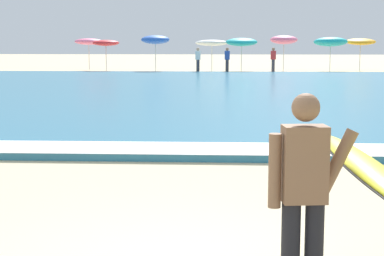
{
  "coord_description": "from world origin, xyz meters",
  "views": [
    {
      "loc": [
        0.4,
        -5.68,
        2.14
      ],
      "look_at": [
        0.02,
        1.65,
        1.1
      ],
      "focal_mm": 59.15,
      "sensor_mm": 36.0,
      "label": 1
    }
  ],
  "objects_px": {
    "beach_umbrella_2": "(155,40)",
    "beach_umbrella_3": "(212,43)",
    "beach_umbrella_7": "(360,42)",
    "beachgoer_near_row_right": "(198,60)",
    "beach_umbrella_6": "(331,42)",
    "surfer_with_board": "(336,182)",
    "beach_umbrella_5": "(284,40)",
    "beach_umbrella_4": "(242,42)",
    "beachgoer_near_row_left": "(227,60)",
    "beachgoer_near_row_mid": "(273,59)",
    "beach_umbrella_0": "(89,42)",
    "beach_umbrella_1": "(106,43)"
  },
  "relations": [
    {
      "from": "beach_umbrella_3",
      "to": "beach_umbrella_5",
      "type": "height_order",
      "value": "beach_umbrella_5"
    },
    {
      "from": "beach_umbrella_3",
      "to": "beach_umbrella_1",
      "type": "bearing_deg",
      "value": -170.1
    },
    {
      "from": "beach_umbrella_7",
      "to": "beachgoer_near_row_left",
      "type": "height_order",
      "value": "beach_umbrella_7"
    },
    {
      "from": "beach_umbrella_6",
      "to": "beach_umbrella_7",
      "type": "relative_size",
      "value": 1.04
    },
    {
      "from": "beachgoer_near_row_left",
      "to": "beachgoer_near_row_mid",
      "type": "distance_m",
      "value": 2.92
    },
    {
      "from": "beach_umbrella_2",
      "to": "beach_umbrella_7",
      "type": "height_order",
      "value": "beach_umbrella_2"
    },
    {
      "from": "beach_umbrella_0",
      "to": "beach_umbrella_6",
      "type": "bearing_deg",
      "value": -5.96
    },
    {
      "from": "beach_umbrella_7",
      "to": "beachgoer_near_row_right",
      "type": "height_order",
      "value": "beach_umbrella_7"
    },
    {
      "from": "surfer_with_board",
      "to": "beach_umbrella_1",
      "type": "distance_m",
      "value": 36.75
    },
    {
      "from": "beach_umbrella_5",
      "to": "beachgoer_near_row_mid",
      "type": "height_order",
      "value": "beach_umbrella_5"
    },
    {
      "from": "beach_umbrella_7",
      "to": "beachgoer_near_row_mid",
      "type": "distance_m",
      "value": 6.49
    },
    {
      "from": "beachgoer_near_row_right",
      "to": "beach_umbrella_6",
      "type": "bearing_deg",
      "value": 14.4
    },
    {
      "from": "beach_umbrella_2",
      "to": "beach_umbrella_3",
      "type": "relative_size",
      "value": 1.07
    },
    {
      "from": "surfer_with_board",
      "to": "beach_umbrella_1",
      "type": "height_order",
      "value": "beach_umbrella_1"
    },
    {
      "from": "beach_umbrella_0",
      "to": "beachgoer_near_row_left",
      "type": "distance_m",
      "value": 10.12
    },
    {
      "from": "surfer_with_board",
      "to": "beach_umbrella_2",
      "type": "distance_m",
      "value": 35.87
    },
    {
      "from": "beach_umbrella_0",
      "to": "beachgoer_near_row_mid",
      "type": "xyz_separation_m",
      "value": [
        12.3,
        -3.06,
        -1.08
      ]
    },
    {
      "from": "beach_umbrella_4",
      "to": "beachgoer_near_row_right",
      "type": "xyz_separation_m",
      "value": [
        -2.72,
        -1.96,
        -1.07
      ]
    },
    {
      "from": "beach_umbrella_1",
      "to": "beach_umbrella_6",
      "type": "distance_m",
      "value": 14.44
    },
    {
      "from": "surfer_with_board",
      "to": "beach_umbrella_7",
      "type": "bearing_deg",
      "value": 77.93
    },
    {
      "from": "beach_umbrella_5",
      "to": "beach_umbrella_2",
      "type": "bearing_deg",
      "value": -163.34
    },
    {
      "from": "beach_umbrella_2",
      "to": "beach_umbrella_4",
      "type": "distance_m",
      "value": 5.54
    },
    {
      "from": "beach_umbrella_5",
      "to": "beachgoer_near_row_mid",
      "type": "relative_size",
      "value": 1.49
    },
    {
      "from": "beach_umbrella_1",
      "to": "beachgoer_near_row_right",
      "type": "bearing_deg",
      "value": -13.61
    },
    {
      "from": "beach_umbrella_7",
      "to": "beachgoer_near_row_right",
      "type": "xyz_separation_m",
      "value": [
        -10.57,
        -3.29,
        -1.08
      ]
    },
    {
      "from": "beach_umbrella_0",
      "to": "beach_umbrella_5",
      "type": "distance_m",
      "value": 13.2
    },
    {
      "from": "beach_umbrella_4",
      "to": "beach_umbrella_7",
      "type": "distance_m",
      "value": 7.96
    },
    {
      "from": "beach_umbrella_2",
      "to": "beach_umbrella_3",
      "type": "height_order",
      "value": "beach_umbrella_2"
    },
    {
      "from": "surfer_with_board",
      "to": "beach_umbrella_5",
      "type": "relative_size",
      "value": 1.11
    },
    {
      "from": "beach_umbrella_1",
      "to": "beachgoer_near_row_mid",
      "type": "xyz_separation_m",
      "value": [
        10.67,
        -0.67,
        -1.01
      ]
    },
    {
      "from": "beach_umbrella_2",
      "to": "beach_umbrella_5",
      "type": "distance_m",
      "value": 8.71
    },
    {
      "from": "beach_umbrella_4",
      "to": "beachgoer_near_row_right",
      "type": "distance_m",
      "value": 3.52
    },
    {
      "from": "beachgoer_near_row_left",
      "to": "beachgoer_near_row_right",
      "type": "height_order",
      "value": "same"
    },
    {
      "from": "beach_umbrella_0",
      "to": "beach_umbrella_1",
      "type": "bearing_deg",
      "value": -55.72
    },
    {
      "from": "beach_umbrella_4",
      "to": "beach_umbrella_2",
      "type": "bearing_deg",
      "value": -171.89
    },
    {
      "from": "beach_umbrella_0",
      "to": "beachgoer_near_row_right",
      "type": "bearing_deg",
      "value": -26.76
    },
    {
      "from": "beach_umbrella_2",
      "to": "beach_umbrella_6",
      "type": "relative_size",
      "value": 1.03
    },
    {
      "from": "beach_umbrella_6",
      "to": "beach_umbrella_7",
      "type": "height_order",
      "value": "beach_umbrella_6"
    },
    {
      "from": "beach_umbrella_2",
      "to": "beach_umbrella_6",
      "type": "distance_m",
      "value": 11.24
    },
    {
      "from": "beach_umbrella_7",
      "to": "beachgoer_near_row_mid",
      "type": "bearing_deg",
      "value": -156.91
    },
    {
      "from": "beach_umbrella_0",
      "to": "beach_umbrella_4",
      "type": "xyz_separation_m",
      "value": [
        10.34,
        -1.88,
        -0.02
      ]
    },
    {
      "from": "beach_umbrella_2",
      "to": "beach_umbrella_3",
      "type": "bearing_deg",
      "value": 22.21
    },
    {
      "from": "beach_umbrella_2",
      "to": "beach_umbrella_7",
      "type": "distance_m",
      "value": 13.49
    },
    {
      "from": "beach_umbrella_4",
      "to": "beach_umbrella_5",
      "type": "bearing_deg",
      "value": 30.94
    },
    {
      "from": "beach_umbrella_5",
      "to": "beachgoer_near_row_right",
      "type": "bearing_deg",
      "value": -146.64
    },
    {
      "from": "beach_umbrella_4",
      "to": "beach_umbrella_6",
      "type": "distance_m",
      "value": 5.71
    },
    {
      "from": "beach_umbrella_0",
      "to": "beach_umbrella_3",
      "type": "distance_m",
      "value": 8.51
    },
    {
      "from": "beachgoer_near_row_mid",
      "to": "beach_umbrella_7",
      "type": "bearing_deg",
      "value": 23.09
    },
    {
      "from": "beach_umbrella_1",
      "to": "beach_umbrella_5",
      "type": "xyz_separation_m",
      "value": [
        11.57,
        2.23,
        0.2
      ]
    },
    {
      "from": "beach_umbrella_0",
      "to": "beach_umbrella_7",
      "type": "xyz_separation_m",
      "value": [
        18.18,
        -0.55,
        0.0
      ]
    }
  ]
}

